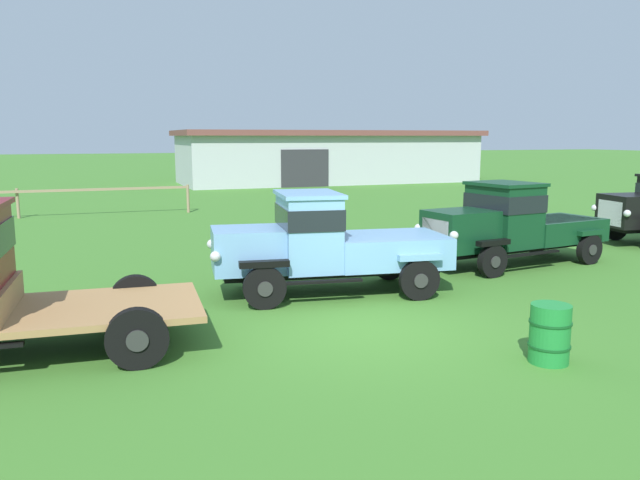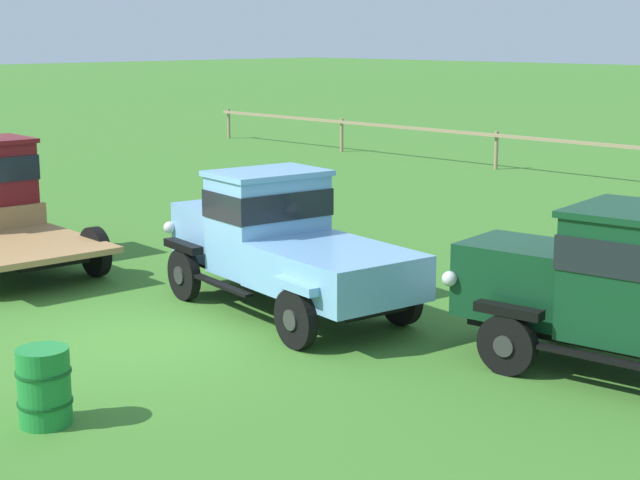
# 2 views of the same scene
# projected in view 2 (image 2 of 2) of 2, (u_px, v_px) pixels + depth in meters

# --- Properties ---
(ground_plane) EXTENTS (240.00, 240.00, 0.00)m
(ground_plane) POSITION_uv_depth(u_px,v_px,m) (134.00, 341.00, 13.40)
(ground_plane) COLOR #3D7528
(paddock_fence) EXTENTS (19.85, 0.54, 1.19)m
(paddock_fence) POSITION_uv_depth(u_px,v_px,m) (414.00, 133.00, 32.48)
(paddock_fence) COLOR #997F60
(paddock_fence) RESTS_ON ground
(vintage_truck_midrow_center) EXTENTS (5.02, 2.59, 2.10)m
(vintage_truck_midrow_center) POSITION_uv_depth(u_px,v_px,m) (281.00, 242.00, 14.75)
(vintage_truck_midrow_center) COLOR black
(vintage_truck_midrow_center) RESTS_ON ground
(oil_drum_beside_row) EXTENTS (0.59, 0.59, 0.85)m
(oil_drum_beside_row) POSITION_uv_depth(u_px,v_px,m) (44.00, 387.00, 10.46)
(oil_drum_beside_row) COLOR #1E7F33
(oil_drum_beside_row) RESTS_ON ground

